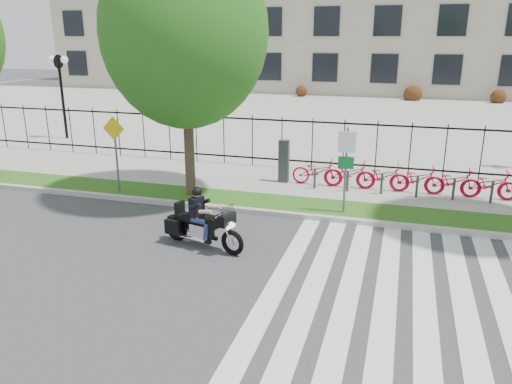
# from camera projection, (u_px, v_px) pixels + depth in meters

# --- Properties ---
(ground) EXTENTS (120.00, 120.00, 0.00)m
(ground) POSITION_uv_depth(u_px,v_px,m) (184.00, 270.00, 11.33)
(ground) COLOR #373739
(ground) RESTS_ON ground
(curb) EXTENTS (60.00, 0.20, 0.15)m
(curb) POSITION_uv_depth(u_px,v_px,m) (241.00, 210.00, 15.06)
(curb) COLOR #ABA9A1
(curb) RESTS_ON ground
(grass_verge) EXTENTS (60.00, 1.50, 0.15)m
(grass_verge) POSITION_uv_depth(u_px,v_px,m) (249.00, 201.00, 15.83)
(grass_verge) COLOR #275715
(grass_verge) RESTS_ON ground
(sidewalk) EXTENTS (60.00, 3.50, 0.15)m
(sidewalk) POSITION_uv_depth(u_px,v_px,m) (270.00, 181.00, 18.12)
(sidewalk) COLOR #A2A198
(sidewalk) RESTS_ON ground
(plaza) EXTENTS (80.00, 34.00, 0.10)m
(plaza) POSITION_uv_depth(u_px,v_px,m) (336.00, 113.00, 34.18)
(plaza) COLOR #A2A198
(plaza) RESTS_ON ground
(crosswalk_stripes) EXTENTS (5.70, 8.00, 0.01)m
(crosswalk_stripes) POSITION_uv_depth(u_px,v_px,m) (405.00, 301.00, 10.01)
(crosswalk_stripes) COLOR silver
(crosswalk_stripes) RESTS_ON ground
(iron_fence) EXTENTS (30.00, 0.06, 2.00)m
(iron_fence) POSITION_uv_depth(u_px,v_px,m) (282.00, 142.00, 19.40)
(iron_fence) COLOR black
(iron_fence) RESTS_ON sidewalk
(lamp_post_left) EXTENTS (1.06, 0.70, 4.25)m
(lamp_post_left) POSITION_uv_depth(u_px,v_px,m) (60.00, 76.00, 24.63)
(lamp_post_left) COLOR black
(lamp_post_left) RESTS_ON ground
(street_tree_1) EXTENTS (5.03, 5.03, 7.96)m
(street_tree_1) POSITION_uv_depth(u_px,v_px,m) (185.00, 32.00, 14.85)
(street_tree_1) COLOR #32261B
(street_tree_1) RESTS_ON grass_verge
(bike_share_station) EXTENTS (9.95, 0.85, 1.50)m
(bike_share_station) POSITION_uv_depth(u_px,v_px,m) (432.00, 180.00, 16.22)
(bike_share_station) COLOR #2D2D33
(bike_share_station) RESTS_ON sidewalk
(sign_pole_regulatory) EXTENTS (0.50, 0.09, 2.50)m
(sign_pole_regulatory) POSITION_uv_depth(u_px,v_px,m) (346.00, 159.00, 14.18)
(sign_pole_regulatory) COLOR #59595B
(sign_pole_regulatory) RESTS_ON grass_verge
(sign_pole_warning) EXTENTS (0.78, 0.09, 2.49)m
(sign_pole_warning) POSITION_uv_depth(u_px,v_px,m) (115.00, 144.00, 16.22)
(sign_pole_warning) COLOR #59595B
(sign_pole_warning) RESTS_ON grass_verge
(motorcycle_rider) EXTENTS (2.38, 1.08, 1.88)m
(motorcycle_rider) POSITION_uv_depth(u_px,v_px,m) (202.00, 224.00, 12.43)
(motorcycle_rider) COLOR black
(motorcycle_rider) RESTS_ON ground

